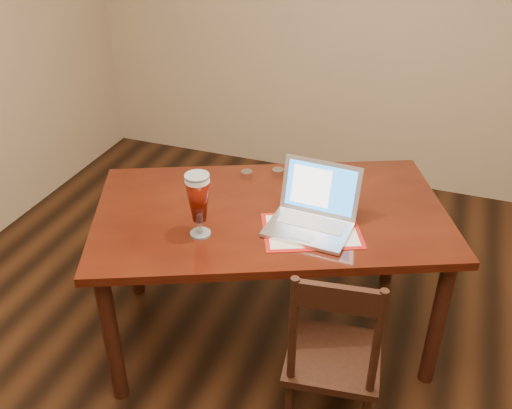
% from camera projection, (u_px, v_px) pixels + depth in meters
% --- Properties ---
extents(room_shell, '(4.51, 5.01, 2.71)m').
position_uv_depth(room_shell, '(281.00, 36.00, 1.57)').
color(room_shell, tan).
rests_on(room_shell, ground).
extents(dining_table, '(1.87, 1.50, 1.06)m').
position_uv_depth(dining_table, '(270.00, 226.00, 2.70)').
color(dining_table, '#441509').
rests_on(dining_table, ground).
extents(dining_chair, '(0.43, 0.41, 0.91)m').
position_uv_depth(dining_chair, '(333.00, 358.00, 2.34)').
color(dining_chair, black).
rests_on(dining_chair, ground).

